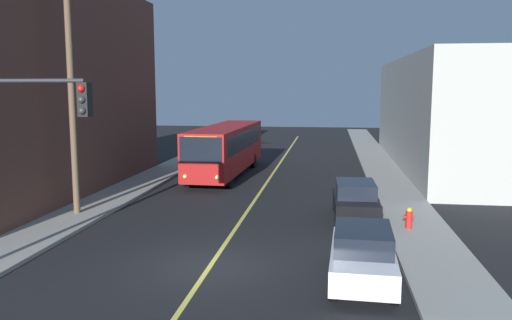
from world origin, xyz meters
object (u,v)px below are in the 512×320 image
at_px(utility_pole_near, 70,74).
at_px(fire_hydrant, 409,217).
at_px(parked_car_white, 363,254).
at_px(parked_car_black, 355,200).
at_px(traffic_signal_left_corner, 25,133).
at_px(city_bus, 226,147).

height_order(utility_pole_near, fire_hydrant, utility_pole_near).
distance_m(parked_car_white, parked_car_black, 7.52).
height_order(utility_pole_near, traffic_signal_left_corner, utility_pole_near).
distance_m(parked_car_white, traffic_signal_left_corner, 10.71).
distance_m(parked_car_black, fire_hydrant, 2.73).
relative_size(parked_car_black, utility_pole_near, 0.40).
bearing_deg(traffic_signal_left_corner, parked_car_white, 2.51).
distance_m(utility_pole_near, fire_hydrant, 15.28).
xyz_separation_m(parked_car_black, fire_hydrant, (2.00, -1.84, -0.26)).
xyz_separation_m(parked_car_white, traffic_signal_left_corner, (-10.12, -0.44, 3.46)).
relative_size(parked_car_white, parked_car_black, 1.01).
bearing_deg(parked_car_white, fire_hydrant, 69.37).
bearing_deg(parked_car_black, utility_pole_near, -173.98).
distance_m(parked_car_black, traffic_signal_left_corner, 13.44).
bearing_deg(parked_car_black, parked_car_white, -91.01).
height_order(city_bus, parked_car_black, city_bus).
xyz_separation_m(utility_pole_near, fire_hydrant, (14.19, -0.56, -5.66)).
height_order(parked_car_white, utility_pole_near, utility_pole_near).
bearing_deg(traffic_signal_left_corner, utility_pole_near, 106.09).
relative_size(utility_pole_near, traffic_signal_left_corner, 1.86).
height_order(city_bus, utility_pole_near, utility_pole_near).
bearing_deg(city_bus, fire_hydrant, -51.27).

